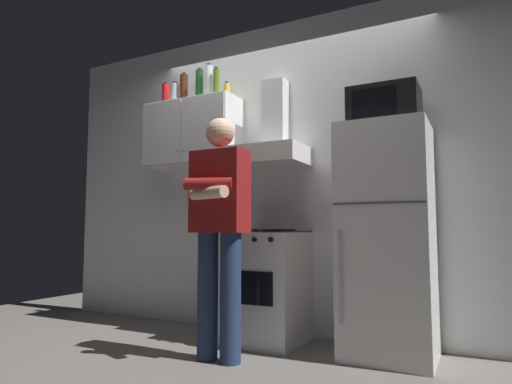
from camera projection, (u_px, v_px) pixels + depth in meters
name	position (u px, v px, depth m)	size (l,w,h in m)	color
ground_plane	(256.00, 350.00, 3.17)	(7.00, 7.00, 0.00)	slate
back_wall_tiled	(287.00, 174.00, 3.82)	(4.80, 0.10, 2.70)	white
upper_cabinet	(192.00, 134.00, 4.04)	(0.90, 0.37, 0.60)	silver
stove_oven	(265.00, 285.00, 3.45)	(0.60, 0.62, 0.87)	white
range_hood	(271.00, 142.00, 3.66)	(0.60, 0.44, 0.75)	white
refrigerator	(387.00, 240.00, 3.05)	(0.60, 0.62, 1.60)	white
microwave	(384.00, 108.00, 3.15)	(0.48, 0.37, 0.28)	black
person_standing	(219.00, 225.00, 2.97)	(0.38, 0.33, 1.64)	navy
bottle_rum_dark	(184.00, 89.00, 4.13)	(0.08, 0.08, 0.30)	#47230F
bottle_vodka_clear	(208.00, 82.00, 3.97)	(0.07, 0.07, 0.32)	silver
bottle_soda_red	(165.00, 96.00, 4.28)	(0.07, 0.07, 0.26)	red
bottle_olive_oil	(216.00, 83.00, 3.92)	(0.06, 0.06, 0.28)	#4C6B19
bottle_wine_green	(199.00, 86.00, 4.05)	(0.07, 0.07, 0.31)	#19471E
bottle_canister_steel	(175.00, 94.00, 4.16)	(0.09, 0.09, 0.22)	#B2B5BA
bottle_spice_jar	(227.00, 90.00, 3.93)	(0.05, 0.05, 0.15)	gold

